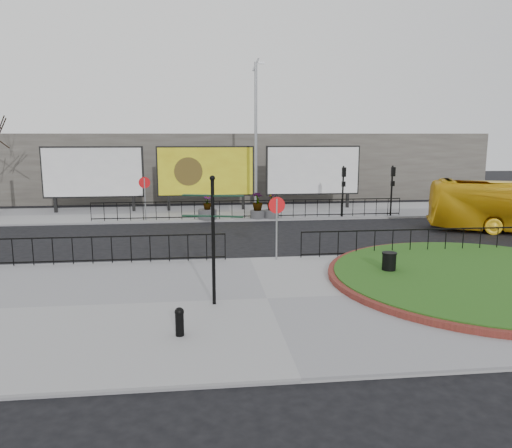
{
  "coord_description": "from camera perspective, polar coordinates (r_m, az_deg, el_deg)",
  "views": [
    {
      "loc": [
        -1.98,
        -19.15,
        4.97
      ],
      "look_at": [
        0.4,
        1.33,
        1.24
      ],
      "focal_mm": 35.0,
      "sensor_mm": 36.0,
      "label": 1
    }
  ],
  "objects": [
    {
      "name": "brick_edge",
      "position": [
        18.5,
        24.63,
        -5.61
      ],
      "size": [
        10.4,
        10.4,
        0.18
      ],
      "primitive_type": "cylinder",
      "color": "maroon",
      "rests_on": "pavement_near"
    },
    {
      "name": "signal_pole_b",
      "position": [
        30.85,
        15.32,
        4.55
      ],
      "size": [
        0.22,
        0.26,
        3.0
      ],
      "color": "black",
      "rests_on": "pavement_far"
    },
    {
      "name": "pavement_far",
      "position": [
        31.6,
        -2.94,
        1.31
      ],
      "size": [
        44.0,
        6.0,
        0.12
      ],
      "primitive_type": "cube",
      "color": "gray",
      "rests_on": "ground"
    },
    {
      "name": "ground",
      "position": [
        19.89,
        -0.69,
        -4.21
      ],
      "size": [
        90.0,
        90.0,
        0.0
      ],
      "primitive_type": "plane",
      "color": "black",
      "rests_on": "ground"
    },
    {
      "name": "grass_lawn",
      "position": [
        18.49,
        24.63,
        -5.55
      ],
      "size": [
        10.0,
        10.0,
        0.22
      ],
      "primitive_type": "cylinder",
      "color": "#1D4713",
      "rests_on": "pavement_near"
    },
    {
      "name": "fingerpost_sign",
      "position": [
        14.08,
        -4.93,
        -0.43
      ],
      "size": [
        1.74,
        0.65,
        3.72
      ],
      "rotation": [
        0.0,
        0.0,
        -0.29
      ],
      "color": "black",
      "rests_on": "pavement_near"
    },
    {
      "name": "railing_near_right",
      "position": [
        21.11,
        17.23,
        -1.96
      ],
      "size": [
        9.0,
        0.1,
        1.1
      ],
      "primitive_type": null,
      "color": "black",
      "rests_on": "pavement_near"
    },
    {
      "name": "building_backdrop",
      "position": [
        41.28,
        -3.88,
        6.8
      ],
      "size": [
        40.0,
        10.0,
        5.0
      ],
      "primitive_type": "cube",
      "color": "#68645B",
      "rests_on": "ground"
    },
    {
      "name": "pavement_near",
      "position": [
        15.11,
        1.29,
        -8.7
      ],
      "size": [
        30.0,
        10.0,
        0.12
      ],
      "primitive_type": "cube",
      "color": "gray",
      "rests_on": "ground"
    },
    {
      "name": "planter_a",
      "position": [
        28.89,
        -5.58,
        1.46
      ],
      "size": [
        1.07,
        1.07,
        1.43
      ],
      "color": "#4C4C4F",
      "rests_on": "pavement_far"
    },
    {
      "name": "billboard_mid",
      "position": [
        32.22,
        -5.77,
        5.99
      ],
      "size": [
        6.2,
        0.31,
        4.1
      ],
      "color": "black",
      "rests_on": "pavement_far"
    },
    {
      "name": "billboard_right",
      "position": [
        33.07,
        6.52,
        6.08
      ],
      "size": [
        6.2,
        0.31,
        4.1
      ],
      "color": "black",
      "rests_on": "pavement_far"
    },
    {
      "name": "signal_pole_a",
      "position": [
        29.87,
        9.95,
        4.59
      ],
      "size": [
        0.22,
        0.26,
        3.0
      ],
      "color": "black",
      "rests_on": "pavement_far"
    },
    {
      "name": "billboard_left",
      "position": [
        32.87,
        -18.12,
        5.62
      ],
      "size": [
        6.2,
        0.31,
        4.1
      ],
      "color": "black",
      "rests_on": "pavement_far"
    },
    {
      "name": "litter_bin",
      "position": [
        17.84,
        14.95,
        -4.46
      ],
      "size": [
        0.51,
        0.51,
        0.84
      ],
      "color": "black",
      "rests_on": "pavement_near"
    },
    {
      "name": "speed_sign_near",
      "position": [
        19.24,
        2.38,
        1.12
      ],
      "size": [
        0.64,
        0.07,
        2.47
      ],
      "color": "gray",
      "rests_on": "pavement_near"
    },
    {
      "name": "planter_b",
      "position": [
        29.06,
        0.17,
        1.92
      ],
      "size": [
        0.87,
        0.87,
        1.53
      ],
      "color": "#4C4C4F",
      "rests_on": "pavement_far"
    },
    {
      "name": "planter_c",
      "position": [
        29.18,
        1.78,
        1.78
      ],
      "size": [
        0.89,
        0.89,
        1.44
      ],
      "color": "#4C4C4F",
      "rests_on": "pavement_far"
    },
    {
      "name": "railing_far",
      "position": [
        28.93,
        -0.63,
        1.71
      ],
      "size": [
        18.0,
        0.1,
        1.1
      ],
      "primitive_type": null,
      "color": "black",
      "rests_on": "pavement_far"
    },
    {
      "name": "railing_near_left",
      "position": [
        19.75,
        -18.21,
        -2.84
      ],
      "size": [
        10.0,
        0.1,
        1.1
      ],
      "primitive_type": null,
      "color": "black",
      "rests_on": "pavement_near"
    },
    {
      "name": "lamp_post",
      "position": [
        30.36,
        -0.01,
        9.99
      ],
      "size": [
        0.74,
        0.18,
        9.23
      ],
      "color": "gray",
      "rests_on": "pavement_far"
    },
    {
      "name": "bollard",
      "position": [
        12.46,
        -8.73,
        -10.82
      ],
      "size": [
        0.23,
        0.23,
        0.72
      ],
      "color": "black",
      "rests_on": "pavement_near"
    },
    {
      "name": "speed_sign_far",
      "position": [
        28.88,
        -12.61,
        3.94
      ],
      "size": [
        0.64,
        0.07,
        2.47
      ],
      "color": "gray",
      "rests_on": "pavement_far"
    }
  ]
}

